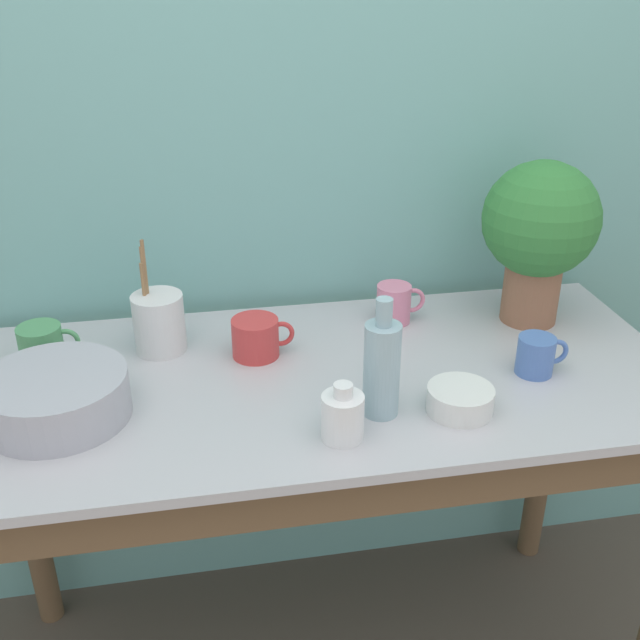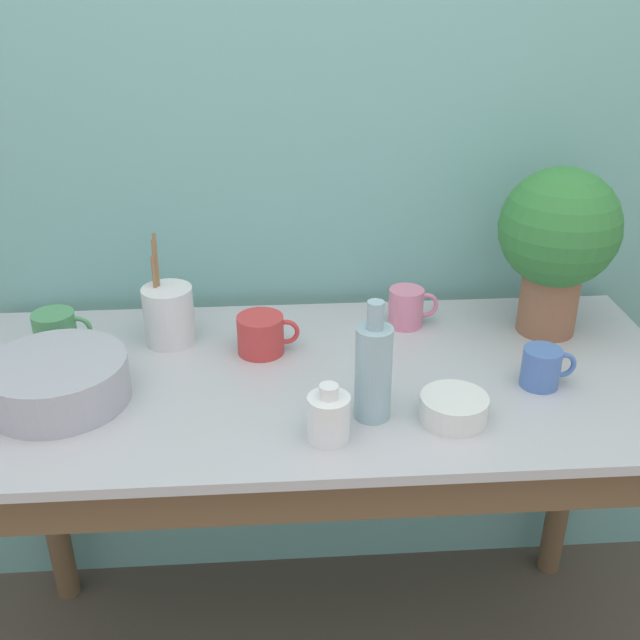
# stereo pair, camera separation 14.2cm
# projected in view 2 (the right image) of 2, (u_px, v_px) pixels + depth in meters

# --- Properties ---
(wall_back) EXTENTS (6.00, 0.05, 2.40)m
(wall_back) POSITION_uv_depth(u_px,v_px,m) (308.00, 140.00, 1.65)
(wall_back) COLOR #70ADA8
(wall_back) RESTS_ON ground_plane
(counter_table) EXTENTS (1.44, 0.65, 0.83)m
(counter_table) POSITION_uv_depth(u_px,v_px,m) (321.00, 448.00, 1.52)
(counter_table) COLOR brown
(counter_table) RESTS_ON ground_plane
(potted_plant) EXTENTS (0.25, 0.25, 0.36)m
(potted_plant) POSITION_uv_depth(u_px,v_px,m) (558.00, 237.00, 1.55)
(potted_plant) COLOR #8C5B42
(potted_plant) RESTS_ON counter_table
(bowl_wash_large) EXTENTS (0.26, 0.26, 0.08)m
(bowl_wash_large) POSITION_uv_depth(u_px,v_px,m) (58.00, 381.00, 1.37)
(bowl_wash_large) COLOR #A8A8B2
(bowl_wash_large) RESTS_ON counter_table
(bottle_tall) EXTENTS (0.07, 0.07, 0.23)m
(bottle_tall) POSITION_uv_depth(u_px,v_px,m) (373.00, 370.00, 1.30)
(bottle_tall) COLOR #93B2BC
(bottle_tall) RESTS_ON counter_table
(bottle_short) EXTENTS (0.07, 0.07, 0.11)m
(bottle_short) POSITION_uv_depth(u_px,v_px,m) (328.00, 417.00, 1.26)
(bottle_short) COLOR white
(bottle_short) RESTS_ON counter_table
(mug_green) EXTENTS (0.12, 0.09, 0.08)m
(mug_green) POSITION_uv_depth(u_px,v_px,m) (56.00, 331.00, 1.55)
(mug_green) COLOR #4C935B
(mug_green) RESTS_ON counter_table
(mug_red) EXTENTS (0.13, 0.10, 0.08)m
(mug_red) POSITION_uv_depth(u_px,v_px,m) (262.00, 334.00, 1.54)
(mug_red) COLOR #C63838
(mug_red) RESTS_ON counter_table
(mug_pink) EXTENTS (0.11, 0.08, 0.09)m
(mug_pink) POSITION_uv_depth(u_px,v_px,m) (407.00, 307.00, 1.65)
(mug_pink) COLOR pink
(mug_pink) RESTS_ON counter_table
(mug_blue) EXTENTS (0.11, 0.07, 0.08)m
(mug_blue) POSITION_uv_depth(u_px,v_px,m) (542.00, 367.00, 1.42)
(mug_blue) COLOR #4C70B7
(mug_blue) RESTS_ON counter_table
(bowl_small_enamel_white) EXTENTS (0.12, 0.12, 0.05)m
(bowl_small_enamel_white) POSITION_uv_depth(u_px,v_px,m) (454.00, 408.00, 1.32)
(bowl_small_enamel_white) COLOR silver
(bowl_small_enamel_white) RESTS_ON counter_table
(utensil_cup) EXTENTS (0.11, 0.11, 0.24)m
(utensil_cup) POSITION_uv_depth(u_px,v_px,m) (169.00, 314.00, 1.57)
(utensil_cup) COLOR silver
(utensil_cup) RESTS_ON counter_table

